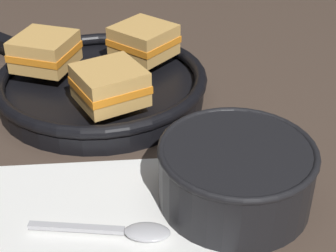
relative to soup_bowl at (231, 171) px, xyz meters
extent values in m
plane|color=#47382D|center=(-0.05, 0.03, -0.04)|extent=(4.00, 4.00, 0.00)
cube|color=white|center=(-0.14, -0.04, -0.04)|extent=(0.28, 0.25, 0.00)
cylinder|color=black|center=(0.00, 0.00, -0.01)|extent=(0.16, 0.16, 0.07)
cylinder|color=gold|center=(0.00, 0.00, 0.02)|extent=(0.14, 0.14, 0.01)
torus|color=black|center=(0.00, 0.00, 0.03)|extent=(0.17, 0.17, 0.01)
cube|color=#B7B7BC|center=(-0.16, -0.06, -0.03)|extent=(0.10, 0.01, 0.01)
ellipsoid|color=#B7B7BC|center=(-0.09, -0.06, -0.03)|extent=(0.05, 0.03, 0.01)
cylinder|color=black|center=(-0.18, 0.22, -0.03)|extent=(0.30, 0.30, 0.02)
torus|color=black|center=(-0.18, 0.22, -0.01)|extent=(0.31, 0.31, 0.02)
cube|color=black|center=(-0.36, 0.34, -0.01)|extent=(0.12, 0.10, 0.01)
cube|color=tan|center=(-0.15, 0.14, 0.01)|extent=(0.11, 0.11, 0.02)
cube|color=orange|center=(-0.15, 0.14, 0.02)|extent=(0.11, 0.11, 0.01)
cube|color=tan|center=(-0.15, 0.14, 0.04)|extent=(0.11, 0.11, 0.02)
cube|color=tan|center=(-0.12, 0.28, 0.01)|extent=(0.11, 0.11, 0.02)
cube|color=orange|center=(-0.12, 0.28, 0.02)|extent=(0.11, 0.11, 0.01)
cube|color=tan|center=(-0.12, 0.28, 0.04)|extent=(0.11, 0.11, 0.02)
cube|color=tan|center=(-0.26, 0.24, 0.01)|extent=(0.10, 0.10, 0.02)
cube|color=orange|center=(-0.26, 0.24, 0.02)|extent=(0.10, 0.10, 0.01)
cube|color=tan|center=(-0.26, 0.24, 0.04)|extent=(0.10, 0.10, 0.02)
camera|label=1|loc=(-0.04, -0.44, 0.33)|focal=55.00mm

